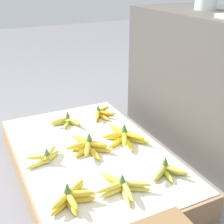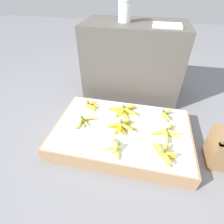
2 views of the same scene
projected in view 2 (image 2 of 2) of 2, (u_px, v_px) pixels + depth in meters
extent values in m
plane|color=slate|center=(121.00, 139.00, 1.59)|extent=(10.00, 10.00, 0.00)
cube|color=#997551|center=(122.00, 133.00, 1.55)|extent=(1.17, 0.75, 0.13)
cube|color=silver|center=(122.00, 128.00, 1.51)|extent=(1.14, 0.73, 0.00)
cube|color=#4C4742|center=(133.00, 61.00, 1.97)|extent=(1.05, 0.58, 0.80)
ellipsoid|color=#DBCC4C|center=(116.00, 144.00, 1.35)|extent=(0.10, 0.12, 0.02)
ellipsoid|color=#DBCC4C|center=(112.00, 148.00, 1.31)|extent=(0.13, 0.07, 0.02)
ellipsoid|color=#DBCC4C|center=(118.00, 153.00, 1.28)|extent=(0.05, 0.13, 0.02)
ellipsoid|color=#DBCC4C|center=(115.00, 142.00, 1.33)|extent=(0.12, 0.10, 0.02)
ellipsoid|color=#DBCC4C|center=(116.00, 149.00, 1.28)|extent=(0.06, 0.13, 0.02)
cone|color=#4C7533|center=(118.00, 143.00, 1.29)|extent=(0.03, 0.03, 0.04)
ellipsoid|color=gold|center=(165.00, 160.00, 1.23)|extent=(0.10, 0.13, 0.03)
ellipsoid|color=gold|center=(167.00, 156.00, 1.26)|extent=(0.14, 0.03, 0.03)
ellipsoid|color=gold|center=(164.00, 151.00, 1.29)|extent=(0.07, 0.14, 0.03)
ellipsoid|color=gold|center=(158.00, 150.00, 1.30)|extent=(0.11, 0.12, 0.03)
ellipsoid|color=gold|center=(166.00, 156.00, 1.22)|extent=(0.10, 0.13, 0.03)
ellipsoid|color=gold|center=(168.00, 153.00, 1.24)|extent=(0.14, 0.03, 0.03)
ellipsoid|color=gold|center=(165.00, 149.00, 1.27)|extent=(0.07, 0.14, 0.03)
ellipsoid|color=gold|center=(160.00, 148.00, 1.28)|extent=(0.10, 0.13, 0.03)
cone|color=#4C7533|center=(164.00, 149.00, 1.22)|extent=(0.03, 0.03, 0.04)
ellipsoid|color=gold|center=(79.00, 124.00, 1.52)|extent=(0.04, 0.12, 0.02)
ellipsoid|color=gold|center=(85.00, 122.00, 1.54)|extent=(0.11, 0.09, 0.02)
ellipsoid|color=gold|center=(86.00, 119.00, 1.57)|extent=(0.12, 0.08, 0.02)
ellipsoid|color=gold|center=(80.00, 123.00, 1.50)|extent=(0.04, 0.12, 0.02)
ellipsoid|color=gold|center=(88.00, 118.00, 1.55)|extent=(0.12, 0.06, 0.02)
cone|color=#4C7533|center=(82.00, 116.00, 1.53)|extent=(0.03, 0.03, 0.04)
ellipsoid|color=gold|center=(117.00, 127.00, 1.50)|extent=(0.15, 0.07, 0.03)
ellipsoid|color=gold|center=(119.00, 129.00, 1.48)|extent=(0.08, 0.15, 0.03)
ellipsoid|color=gold|center=(122.00, 129.00, 1.47)|extent=(0.10, 0.15, 0.03)
ellipsoid|color=gold|center=(127.00, 127.00, 1.49)|extent=(0.15, 0.03, 0.03)
ellipsoid|color=gold|center=(125.00, 124.00, 1.52)|extent=(0.12, 0.13, 0.03)
ellipsoid|color=gold|center=(115.00, 125.00, 1.47)|extent=(0.15, 0.09, 0.03)
ellipsoid|color=gold|center=(120.00, 128.00, 1.44)|extent=(0.04, 0.15, 0.03)
ellipsoid|color=gold|center=(126.00, 127.00, 1.45)|extent=(0.15, 0.09, 0.03)
ellipsoid|color=gold|center=(124.00, 122.00, 1.49)|extent=(0.13, 0.13, 0.03)
cone|color=#4C7533|center=(121.00, 121.00, 1.45)|extent=(0.04, 0.04, 0.05)
ellipsoid|color=#DBCC4C|center=(160.00, 133.00, 1.44)|extent=(0.16, 0.08, 0.02)
ellipsoid|color=#DBCC4C|center=(166.00, 136.00, 1.41)|extent=(0.04, 0.17, 0.02)
ellipsoid|color=#DBCC4C|center=(170.00, 134.00, 1.43)|extent=(0.16, 0.07, 0.02)
ellipsoid|color=#DBCC4C|center=(168.00, 130.00, 1.46)|extent=(0.11, 0.15, 0.02)
ellipsoid|color=#DBCC4C|center=(160.00, 132.00, 1.42)|extent=(0.16, 0.10, 0.02)
ellipsoid|color=#DBCC4C|center=(166.00, 135.00, 1.39)|extent=(0.03, 0.17, 0.02)
ellipsoid|color=#DBCC4C|center=(171.00, 132.00, 1.42)|extent=(0.17, 0.05, 0.02)
ellipsoid|color=#DBCC4C|center=(169.00, 128.00, 1.45)|extent=(0.11, 0.15, 0.02)
cone|color=#4C7533|center=(167.00, 128.00, 1.41)|extent=(0.03, 0.03, 0.04)
ellipsoid|color=gold|center=(91.00, 108.00, 1.70)|extent=(0.12, 0.09, 0.02)
ellipsoid|color=gold|center=(93.00, 106.00, 1.73)|extent=(0.13, 0.06, 0.02)
ellipsoid|color=gold|center=(91.00, 104.00, 1.75)|extent=(0.07, 0.13, 0.02)
ellipsoid|color=gold|center=(87.00, 105.00, 1.75)|extent=(0.09, 0.12, 0.02)
ellipsoid|color=gold|center=(91.00, 106.00, 1.69)|extent=(0.12, 0.08, 0.02)
ellipsoid|color=gold|center=(92.00, 103.00, 1.73)|extent=(0.11, 0.10, 0.02)
ellipsoid|color=gold|center=(88.00, 102.00, 1.74)|extent=(0.06, 0.13, 0.02)
cone|color=#4C7533|center=(88.00, 102.00, 1.69)|extent=(0.03, 0.03, 0.04)
ellipsoid|color=yellow|center=(117.00, 110.00, 1.67)|extent=(0.17, 0.05, 0.03)
ellipsoid|color=yellow|center=(121.00, 112.00, 1.65)|extent=(0.11, 0.16, 0.03)
ellipsoid|color=yellow|center=(125.00, 114.00, 1.63)|extent=(0.10, 0.16, 0.03)
ellipsoid|color=yellow|center=(129.00, 112.00, 1.65)|extent=(0.17, 0.06, 0.03)
ellipsoid|color=yellow|center=(129.00, 109.00, 1.69)|extent=(0.15, 0.13, 0.03)
ellipsoid|color=yellow|center=(117.00, 108.00, 1.65)|extent=(0.17, 0.06, 0.03)
ellipsoid|color=yellow|center=(122.00, 111.00, 1.61)|extent=(0.04, 0.17, 0.03)
ellipsoid|color=yellow|center=(129.00, 111.00, 1.62)|extent=(0.16, 0.10, 0.03)
ellipsoid|color=yellow|center=(128.00, 107.00, 1.66)|extent=(0.16, 0.11, 0.03)
cone|color=#4C7533|center=(123.00, 105.00, 1.63)|extent=(0.03, 0.03, 0.05)
ellipsoid|color=gold|center=(164.00, 117.00, 1.59)|extent=(0.08, 0.12, 0.03)
ellipsoid|color=gold|center=(165.00, 115.00, 1.62)|extent=(0.13, 0.05, 0.03)
ellipsoid|color=gold|center=(165.00, 112.00, 1.65)|extent=(0.10, 0.11, 0.03)
ellipsoid|color=gold|center=(166.00, 116.00, 1.57)|extent=(0.09, 0.12, 0.03)
ellipsoid|color=gold|center=(166.00, 112.00, 1.62)|extent=(0.12, 0.08, 0.03)
cone|color=#4C7533|center=(163.00, 110.00, 1.59)|extent=(0.03, 0.03, 0.04)
cylinder|color=silver|center=(125.00, 12.00, 1.67)|extent=(0.13, 0.13, 0.17)
cylinder|color=#B7B2A8|center=(125.00, 1.00, 1.61)|extent=(0.13, 0.13, 0.02)
cube|color=white|center=(167.00, 25.00, 1.58)|extent=(0.26, 0.19, 0.02)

